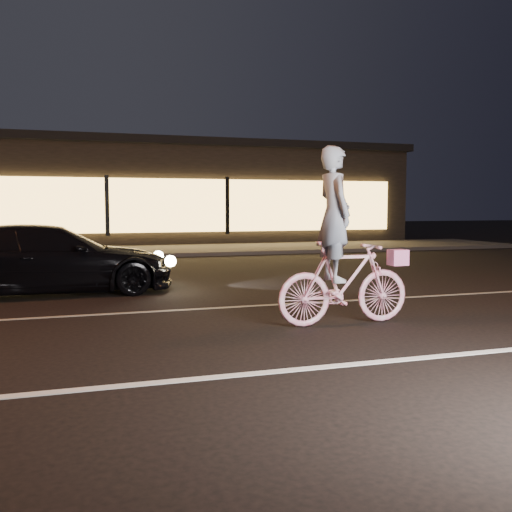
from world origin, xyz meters
name	(u,v)px	position (x,y,z in m)	size (l,w,h in m)	color
ground	(179,342)	(0.00, 0.00, 0.00)	(90.00, 90.00, 0.00)	black
lane_stripe_near	(208,378)	(0.00, -1.50, 0.00)	(60.00, 0.12, 0.01)	silver
lane_stripe_far	(156,311)	(0.00, 2.00, 0.00)	(60.00, 0.10, 0.01)	gray
sidewalk	(111,252)	(0.00, 13.00, 0.06)	(30.00, 4.00, 0.12)	#383533
storefront	(101,193)	(0.00, 18.97, 2.15)	(25.40, 8.42, 4.20)	black
cyclist	(342,262)	(2.23, 0.29, 0.84)	(1.88, 0.65, 2.37)	#ED4172
sedan	(50,259)	(-1.57, 4.32, 0.63)	(4.42, 1.99, 1.26)	black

